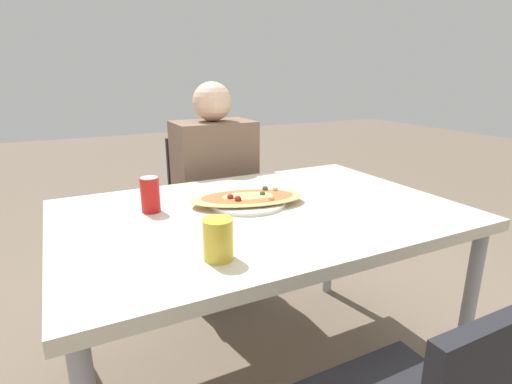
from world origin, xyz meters
The scene contains 7 objects.
ground_plane centered at (0.00, 0.00, 0.00)m, with size 14.00×14.00×0.00m, color #6B5B4C.
dining_table centered at (0.00, 0.00, 0.66)m, with size 1.40×0.94×0.72m.
chair_far_seated centered at (0.09, 0.80, 0.49)m, with size 0.40×0.40×0.85m.
person_seated centered at (0.09, 0.69, 0.68)m, with size 0.40×0.29×1.15m.
pizza_main centered at (-0.02, 0.08, 0.74)m, with size 0.46×0.31×0.05m.
soda_can centered at (-0.36, 0.15, 0.78)m, with size 0.07×0.07×0.12m.
drink_glass centered at (-0.28, -0.30, 0.78)m, with size 0.08×0.08×0.11m.
Camera 1 is at (-0.63, -1.20, 1.19)m, focal length 28.00 mm.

